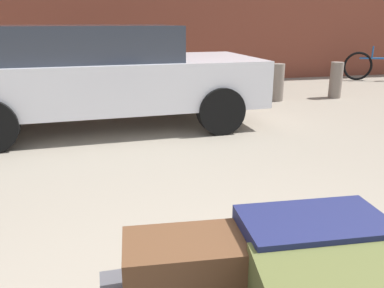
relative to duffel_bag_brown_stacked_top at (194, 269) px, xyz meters
name	(u,v)px	position (x,y,z in m)	size (l,w,h in m)	color
duffel_bag_brown_stacked_top	(194,269)	(0.00, 0.00, 0.00)	(0.59, 0.31, 0.29)	#51331E
duffel_bag_navy_rear_left	(311,253)	(0.52, -0.05, 0.03)	(0.62, 0.36, 0.35)	#191E47
parked_car	(102,74)	(-0.24, 4.37, 0.28)	(4.36, 2.04, 1.42)	silver
bicycle_leaning	(379,66)	(6.70, 7.31, -0.11)	(1.66, 0.69, 0.96)	black
bollard_kerb_near	(277,82)	(3.03, 5.51, -0.13)	(0.24, 0.24, 0.70)	#72665B
bollard_kerb_mid	(336,80)	(4.28, 5.51, -0.13)	(0.24, 0.24, 0.70)	#72665B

